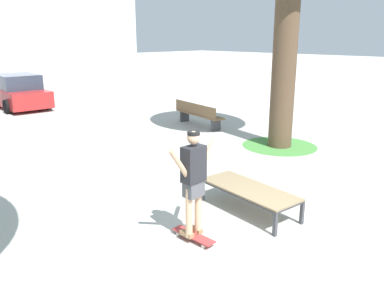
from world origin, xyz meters
name	(u,v)px	position (x,y,z in m)	size (l,w,h in m)	color
ground_plane	(269,241)	(0.00, 0.00, 0.00)	(120.00, 120.00, 0.00)	#B7B5AD
skate_box	(249,190)	(0.65, 0.92, 0.41)	(0.96, 1.97, 0.46)	#38383D
skateboard	(193,236)	(-0.83, 0.87, 0.08)	(0.21, 0.80, 0.09)	#B23333
skater	(193,177)	(-0.83, 0.87, 1.07)	(1.00, 0.28, 1.69)	tan
grass_patch_near_right	(279,146)	(4.90, 3.06, 0.00)	(2.18, 2.18, 0.01)	#47893D
car_red	(18,92)	(1.98, 15.03, 0.69)	(2.13, 4.31, 1.50)	red
park_bench	(198,114)	(5.07, 6.63, 0.45)	(0.83, 2.44, 0.83)	brown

